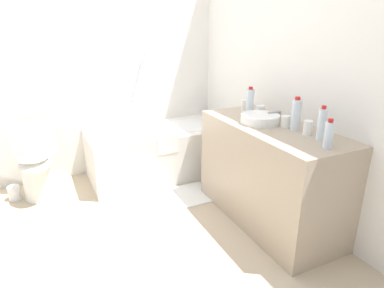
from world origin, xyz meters
TOP-DOWN VIEW (x-y plane):
  - ground_plane at (0.00, 0.00)m, footprint 4.18×4.18m
  - wall_back_tiled at (0.00, 1.42)m, footprint 3.58×0.10m
  - wall_right_mirror at (1.64, 0.00)m, footprint 0.10×3.15m
  - bathtub at (0.80, 1.01)m, footprint 1.47×0.73m
  - toilet at (-0.41, 1.03)m, footprint 0.39×0.52m
  - vanity_counter at (1.31, -0.23)m, footprint 0.56×1.32m
  - sink_basin at (1.26, -0.13)m, footprint 0.31×0.31m
  - sink_faucet at (1.44, -0.13)m, footprint 0.13×0.15m
  - water_bottle_0 at (1.38, -0.39)m, footprint 0.07×0.07m
  - water_bottle_1 at (1.30, -0.78)m, footprint 0.06×0.06m
  - water_bottle_2 at (1.34, 0.14)m, footprint 0.07×0.07m
  - water_bottle_3 at (1.38, -0.64)m, footprint 0.06×0.06m
  - drinking_glass_0 at (1.37, 0.25)m, footprint 0.06×0.06m
  - drinking_glass_1 at (1.39, 0.05)m, footprint 0.08×0.08m
  - drinking_glass_2 at (1.38, -0.52)m, footprint 0.06×0.06m
  - drinking_glass_3 at (1.37, -0.30)m, footprint 0.07×0.07m
  - bath_mat at (0.77, 0.40)m, footprint 0.65×0.42m
  - toilet_paper_roll at (-0.64, 1.05)m, footprint 0.11×0.11m

SIDE VIEW (x-z plane):
  - ground_plane at x=0.00m, z-range 0.00..0.00m
  - bath_mat at x=0.77m, z-range 0.00..0.01m
  - toilet_paper_roll at x=-0.64m, z-range 0.00..0.14m
  - bathtub at x=0.80m, z-range -0.36..0.92m
  - toilet at x=-0.41m, z-range -0.02..0.70m
  - vanity_counter at x=1.31m, z-range 0.00..0.83m
  - sink_basin at x=1.26m, z-range 0.83..0.89m
  - sink_faucet at x=1.44m, z-range 0.82..0.91m
  - drinking_glass_3 at x=1.37m, z-range 0.83..0.91m
  - drinking_glass_1 at x=1.39m, z-range 0.83..0.92m
  - drinking_glass_0 at x=1.37m, z-range 0.83..0.93m
  - drinking_glass_2 at x=1.38m, z-range 0.83..0.93m
  - water_bottle_1 at x=1.30m, z-range 0.82..1.01m
  - water_bottle_3 at x=1.38m, z-range 0.82..1.06m
  - water_bottle_2 at x=1.34m, z-range 0.82..1.06m
  - water_bottle_0 at x=1.38m, z-range 0.82..1.07m
  - wall_back_tiled at x=0.00m, z-range 0.00..2.31m
  - wall_right_mirror at x=1.64m, z-range 0.00..2.31m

